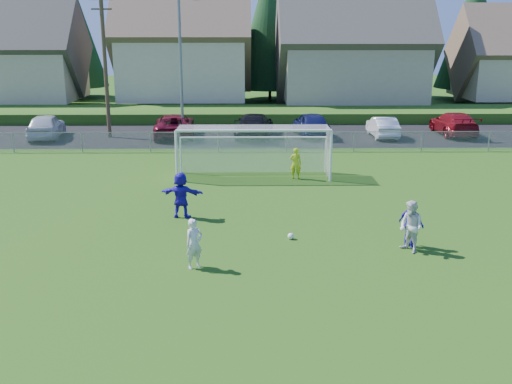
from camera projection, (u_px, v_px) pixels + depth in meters
ground at (261, 339)px, 14.11m from camera, size 160.00×160.00×0.00m
asphalt_lot at (252, 135)px, 40.61m from camera, size 60.00×60.00×0.00m
grass_embankment at (251, 114)px, 47.74m from camera, size 70.00×6.00×0.80m
soccer_ball at (291, 236)px, 20.75m from camera, size 0.22×0.22×0.22m
player_white_a at (194, 244)px, 18.12m from camera, size 0.68×0.64×1.56m
player_white_b at (411, 227)px, 19.39m from camera, size 0.98×1.05×1.72m
player_blue_a at (411, 224)px, 19.88m from camera, size 0.91×0.94×1.58m
player_blue_b at (181, 195)px, 22.94m from camera, size 1.73×0.82×1.79m
goalkeeper at (296, 163)px, 28.87m from camera, size 0.60×0.44×1.52m
car_a at (46, 126)px, 39.43m from camera, size 2.47×4.96×1.63m
car_c at (175, 125)px, 39.93m from camera, size 2.98×5.68×1.53m
car_d at (254, 125)px, 39.83m from camera, size 2.85×5.69×1.59m
car_e at (311, 124)px, 40.20m from camera, size 2.38×4.96×1.63m
car_f at (383, 127)px, 39.85m from camera, size 1.48×4.15×1.36m
car_g at (454, 124)px, 40.63m from camera, size 2.23×5.35×1.54m
soccer_goal at (254, 144)px, 29.15m from camera, size 7.42×1.90×2.50m
chainlink_fence at (252, 141)px, 35.15m from camera, size 52.06×0.06×1.20m
streetlight at (182, 64)px, 37.82m from camera, size 1.38×0.18×9.00m
utility_pole at (105, 58)px, 38.63m from camera, size 1.60×0.26×10.00m
houses_row at (272, 24)px, 53.11m from camera, size 53.90×11.45×13.27m
tree_row at (260, 29)px, 59.26m from camera, size 65.98×12.36×13.80m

